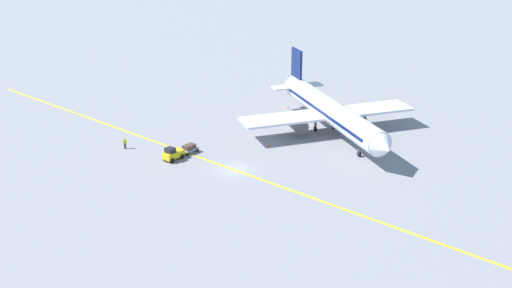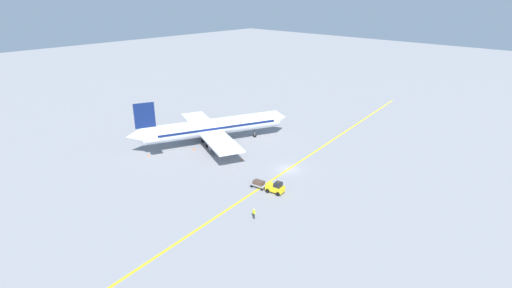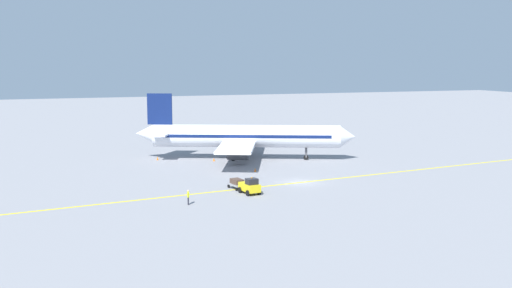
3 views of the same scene
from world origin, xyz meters
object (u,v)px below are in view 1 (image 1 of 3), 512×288
airplane_at_gate (330,111)px  ground_crew_worker (125,143)px  baggage_tug_white (173,154)px  traffic_cone_by_wingtip (305,124)px  baggage_cart_trailing (189,148)px  traffic_cone_mid_apron (269,145)px  traffic_cone_near_nose (288,107)px

airplane_at_gate → ground_crew_worker: 31.55m
baggage_tug_white → traffic_cone_by_wingtip: bearing=173.9°
airplane_at_gate → baggage_cart_trailing: 22.82m
baggage_cart_trailing → ground_crew_worker: 9.77m
airplane_at_gate → traffic_cone_mid_apron: 11.63m
baggage_tug_white → ground_crew_worker: (2.80, -8.21, 0.01)m
baggage_tug_white → traffic_cone_by_wingtip: baggage_tug_white is taller
airplane_at_gate → baggage_tug_white: (24.35, -7.62, -2.81)m
baggage_tug_white → traffic_cone_near_nose: 29.04m
airplane_at_gate → traffic_cone_near_nose: airplane_at_gate is taller
baggage_tug_white → airplane_at_gate: bearing=162.6°
airplane_at_gate → ground_crew_worker: bearing=-30.3°
airplane_at_gate → ground_crew_worker: size_ratio=20.13×
baggage_cart_trailing → traffic_cone_near_nose: size_ratio=5.08×
baggage_tug_white → traffic_cone_near_nose: size_ratio=5.83×
ground_crew_worker → traffic_cone_by_wingtip: 29.20m
ground_crew_worker → traffic_cone_by_wingtip: bearing=158.3°
ground_crew_worker → traffic_cone_mid_apron: size_ratio=3.05×
traffic_cone_mid_apron → traffic_cone_by_wingtip: bearing=-164.7°
ground_crew_worker → traffic_cone_near_nose: 31.40m
traffic_cone_near_nose → traffic_cone_by_wingtip: 9.19m
ground_crew_worker → traffic_cone_mid_apron: 21.30m
ground_crew_worker → traffic_cone_mid_apron: bearing=139.6°
baggage_tug_white → ground_crew_worker: size_ratio=1.91×
traffic_cone_near_nose → traffic_cone_by_wingtip: size_ratio=1.00×
airplane_at_gate → traffic_cone_near_nose: (-4.13, -13.22, -3.43)m
traffic_cone_mid_apron → traffic_cone_by_wingtip: same height
airplane_at_gate → traffic_cone_by_wingtip: size_ratio=61.49×
airplane_at_gate → traffic_cone_by_wingtip: 6.09m
traffic_cone_mid_apron → baggage_tug_white: bearing=-22.5°
airplane_at_gate → traffic_cone_by_wingtip: (0.03, -5.03, -3.43)m
baggage_tug_white → traffic_cone_by_wingtip: size_ratio=5.83×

